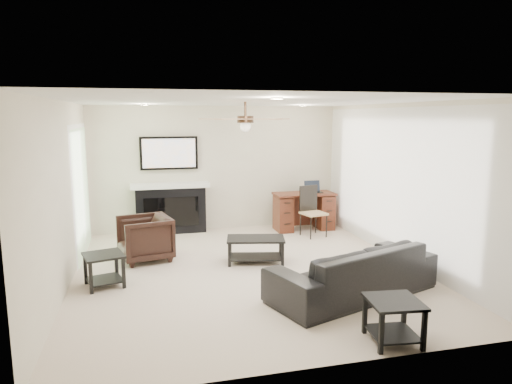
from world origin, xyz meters
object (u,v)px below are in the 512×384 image
fireplace_unit (170,185)px  coffee_table (256,250)px  sofa (353,270)px  desk (304,211)px  armchair (145,238)px

fireplace_unit → coffee_table: bearing=-61.8°
coffee_table → fireplace_unit: size_ratio=0.47×
sofa → fireplace_unit: size_ratio=1.19×
fireplace_unit → desk: fireplace_unit is taller
sofa → coffee_table: bearing=-80.0°
coffee_table → sofa: bearing=-48.3°
armchair → coffee_table: size_ratio=0.88×
sofa → armchair: size_ratio=2.88×
armchair → desk: desk is taller
coffee_table → desk: size_ratio=0.74×
armchair → fireplace_unit: fireplace_unit is taller
fireplace_unit → desk: 2.73m
sofa → desk: 3.48m
armchair → coffee_table: (1.70, -0.55, -0.16)m
armchair → fireplace_unit: 1.83m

